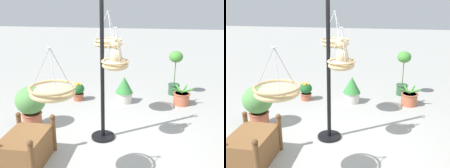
% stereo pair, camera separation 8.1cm
% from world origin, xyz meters
% --- Properties ---
extents(ground_plane, '(40.00, 40.00, 0.00)m').
position_xyz_m(ground_plane, '(0.00, 0.00, 0.00)').
color(ground_plane, '#9E9E99').
extents(display_pole_central, '(0.44, 0.44, 2.62)m').
position_xyz_m(display_pole_central, '(-0.24, -0.17, 0.83)').
color(display_pole_central, black).
rests_on(display_pole_central, ground).
extents(hanging_basket_with_teddy, '(0.47, 0.47, 0.70)m').
position_xyz_m(hanging_basket_with_teddy, '(-0.09, 0.08, 1.46)').
color(hanging_basket_with_teddy, tan).
extents(teddy_bear, '(0.31, 0.27, 0.45)m').
position_xyz_m(teddy_bear, '(-0.09, 0.10, 1.66)').
color(teddy_bear, '#D1B789').
extents(hanging_basket_left_high, '(0.58, 0.58, 0.73)m').
position_xyz_m(hanging_basket_left_high, '(-1.14, -0.23, 1.65)').
color(hanging_basket_left_high, tan).
extents(hanging_basket_right_low, '(0.59, 0.59, 0.65)m').
position_xyz_m(hanging_basket_right_low, '(1.20, -0.51, 1.40)').
color(hanging_basket_right_low, tan).
extents(wooden_planter_box, '(0.94, 0.71, 0.67)m').
position_xyz_m(wooden_planter_box, '(0.76, -1.21, 0.27)').
color(wooden_planter_box, brown).
rests_on(wooden_planter_box, ground).
extents(potted_plant_fern_front, '(0.51, 0.56, 0.48)m').
position_xyz_m(potted_plant_fern_front, '(-2.16, 1.42, 0.18)').
color(potted_plant_fern_front, '#BC6042').
rests_on(potted_plant_fern_front, ground).
extents(potted_plant_flowering_red, '(0.44, 0.44, 0.67)m').
position_xyz_m(potted_plant_flowering_red, '(-2.08, 0.01, 0.34)').
color(potted_plant_flowering_red, beige).
rests_on(potted_plant_flowering_red, ground).
extents(potted_plant_tall_leafy, '(0.32, 0.32, 0.49)m').
position_xyz_m(potted_plant_tall_leafy, '(-2.04, -1.18, 0.24)').
color(potted_plant_tall_leafy, '#AD563D').
rests_on(potted_plant_tall_leafy, ground).
extents(potted_plant_bushy_green, '(0.60, 0.60, 0.86)m').
position_xyz_m(potted_plant_bushy_green, '(-0.45, -1.69, 0.49)').
color(potted_plant_bushy_green, '#AD563D').
rests_on(potted_plant_bushy_green, ground).
extents(potted_plant_conical_shrub, '(0.36, 0.36, 1.20)m').
position_xyz_m(potted_plant_conical_shrub, '(-2.88, 1.28, 0.67)').
color(potted_plant_conical_shrub, '#2D5638').
rests_on(potted_plant_conical_shrub, ground).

